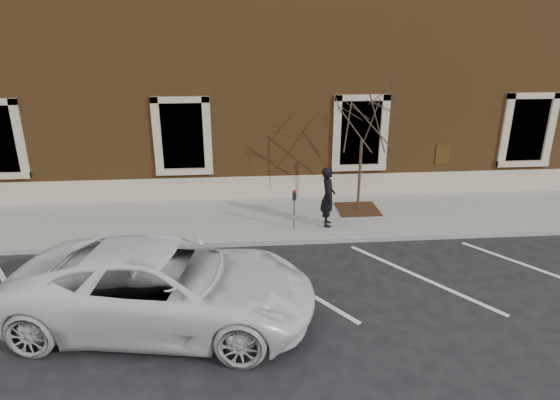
{
  "coord_description": "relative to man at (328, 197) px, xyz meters",
  "views": [
    {
      "loc": [
        -1.07,
        -12.01,
        5.66
      ],
      "look_at": [
        0.0,
        0.6,
        1.1
      ],
      "focal_mm": 30.0,
      "sensor_mm": 36.0,
      "label": 1
    }
  ],
  "objects": [
    {
      "name": "building_civic",
      "position": [
        -1.46,
        6.85,
        2.94
      ],
      "size": [
        40.0,
        8.62,
        8.0
      ],
      "color": "brown",
      "rests_on": "ground"
    },
    {
      "name": "man",
      "position": [
        0.0,
        0.0,
        0.0
      ],
      "size": [
        0.5,
        0.7,
        1.8
      ],
      "primitive_type": "imported",
      "rotation": [
        0.0,
        0.0,
        1.46
      ],
      "color": "black",
      "rests_on": "sidewalk_near"
    },
    {
      "name": "ground",
      "position": [
        -1.46,
        -0.89,
        -1.05
      ],
      "size": [
        120.0,
        120.0,
        0.0
      ],
      "primitive_type": "plane",
      "color": "#28282B",
      "rests_on": "ground"
    },
    {
      "name": "parking_meter",
      "position": [
        -1.04,
        -0.24,
        -0.06
      ],
      "size": [
        0.11,
        0.08,
        1.21
      ],
      "rotation": [
        0.0,
        0.0,
        0.04
      ],
      "color": "#595B60",
      "rests_on": "sidewalk_near"
    },
    {
      "name": "white_truck",
      "position": [
        -4.15,
        -4.47,
        -0.21
      ],
      "size": [
        6.44,
        3.74,
        1.69
      ],
      "primitive_type": "imported",
      "rotation": [
        0.0,
        0.0,
        1.41
      ],
      "color": "white",
      "rests_on": "ground"
    },
    {
      "name": "sapling",
      "position": [
        1.24,
        1.19,
        2.07
      ],
      "size": [
        2.55,
        2.55,
        4.25
      ],
      "color": "#423128",
      "rests_on": "sidewalk_near"
    },
    {
      "name": "parking_stripes",
      "position": [
        -1.46,
        -3.09,
        -1.05
      ],
      "size": [
        28.0,
        4.4,
        0.01
      ],
      "primitive_type": null,
      "color": "silver",
      "rests_on": "ground"
    },
    {
      "name": "sidewalk_near",
      "position": [
        -1.46,
        0.86,
        -0.98
      ],
      "size": [
        40.0,
        3.5,
        0.15
      ],
      "primitive_type": "cube",
      "color": "#98978F",
      "rests_on": "ground"
    },
    {
      "name": "tree_grate",
      "position": [
        1.24,
        1.19,
        -0.89
      ],
      "size": [
        1.33,
        1.33,
        0.03
      ],
      "primitive_type": "cube",
      "color": "#422715",
      "rests_on": "sidewalk_near"
    },
    {
      "name": "curb_near",
      "position": [
        -1.46,
        -0.94,
        -0.98
      ],
      "size": [
        40.0,
        0.12,
        0.15
      ],
      "primitive_type": "cube",
      "color": "#9E9E99",
      "rests_on": "ground"
    }
  ]
}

